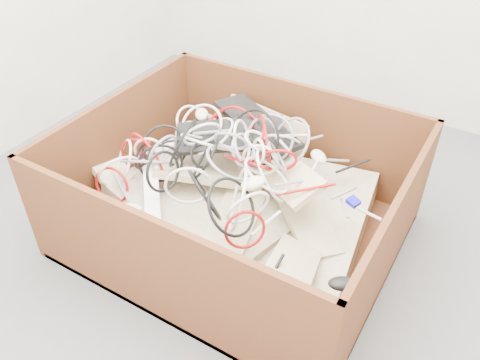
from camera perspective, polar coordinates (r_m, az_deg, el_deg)
The scene contains 8 objects.
ground at distance 2.24m, azimuth -0.03°, elevation -7.19°, with size 3.00×3.00×0.00m, color #565659.
cardboard_box at distance 2.19m, azimuth -0.72°, elevation -3.60°, with size 1.34×1.11×0.55m.
keyboard_pile at distance 2.14m, azimuth -0.16°, elevation 0.50°, with size 1.23×1.02×0.38m.
mice_scatter at distance 1.97m, azimuth -0.95°, elevation -1.25°, with size 1.04×0.83×0.24m.
power_strip_left at distance 2.22m, azimuth -7.05°, elevation 4.23°, with size 0.30×0.05×0.04m, color silver.
power_strip_right at distance 2.02m, azimuth -10.17°, elevation -1.82°, with size 0.30×0.06×0.04m, color silver.
vga_plug at distance 1.93m, azimuth 12.94°, elevation -2.45°, with size 0.04×0.04×0.02m, color #0F0CB9.
cable_tangle at distance 2.06m, azimuth -2.86°, elevation 2.91°, with size 1.13×0.96×0.43m.
Camera 1 is at (0.82, -1.35, 1.58)m, focal length 36.99 mm.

